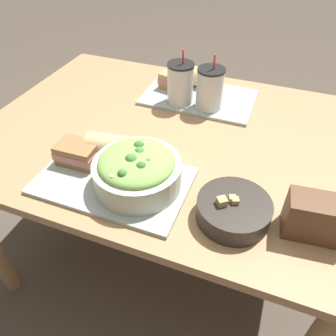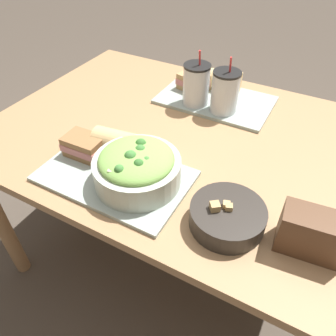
{
  "view_description": "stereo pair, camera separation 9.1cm",
  "coord_description": "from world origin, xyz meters",
  "px_view_note": "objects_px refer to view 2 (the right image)",
  "views": [
    {
      "loc": [
        0.34,
        -0.88,
        1.38
      ],
      "look_at": [
        0.1,
        -0.24,
        0.78
      ],
      "focal_mm": 35.0,
      "sensor_mm": 36.0,
      "label": 1
    },
    {
      "loc": [
        0.42,
        -0.84,
        1.38
      ],
      "look_at": [
        0.1,
        -0.24,
        0.78
      ],
      "focal_mm": 35.0,
      "sensor_mm": 36.0,
      "label": 2
    }
  ],
  "objects_px": {
    "sandwich_near": "(85,146)",
    "sandwich_far": "(194,82)",
    "baguette_near": "(121,144)",
    "chip_bag": "(313,234)",
    "drink_cup_dark": "(196,86)",
    "baguette_far": "(224,80)",
    "salad_bowl": "(137,167)",
    "drink_cup_red": "(225,93)",
    "soup_bowl": "(227,216)"
  },
  "relations": [
    {
      "from": "sandwich_far",
      "to": "drink_cup_dark",
      "type": "bearing_deg",
      "value": -50.11
    },
    {
      "from": "salad_bowl",
      "to": "drink_cup_red",
      "type": "bearing_deg",
      "value": 81.45
    },
    {
      "from": "baguette_far",
      "to": "sandwich_far",
      "type": "bearing_deg",
      "value": 109.09
    },
    {
      "from": "baguette_near",
      "to": "baguette_far",
      "type": "bearing_deg",
      "value": -19.94
    },
    {
      "from": "sandwich_near",
      "to": "baguette_far",
      "type": "xyz_separation_m",
      "value": [
        0.22,
        0.61,
        0.01
      ]
    },
    {
      "from": "baguette_near",
      "to": "chip_bag",
      "type": "distance_m",
      "value": 0.59
    },
    {
      "from": "baguette_near",
      "to": "soup_bowl",
      "type": "bearing_deg",
      "value": -111.52
    },
    {
      "from": "sandwich_near",
      "to": "drink_cup_dark",
      "type": "xyz_separation_m",
      "value": [
        0.17,
        0.45,
        0.04
      ]
    },
    {
      "from": "baguette_near",
      "to": "baguette_far",
      "type": "distance_m",
      "value": 0.56
    },
    {
      "from": "sandwich_near",
      "to": "chip_bag",
      "type": "bearing_deg",
      "value": -3.13
    },
    {
      "from": "sandwich_far",
      "to": "sandwich_near",
      "type": "bearing_deg",
      "value": -89.51
    },
    {
      "from": "drink_cup_dark",
      "to": "drink_cup_red",
      "type": "relative_size",
      "value": 1.0
    },
    {
      "from": "drink_cup_dark",
      "to": "drink_cup_red",
      "type": "height_order",
      "value": "same"
    },
    {
      "from": "soup_bowl",
      "to": "drink_cup_red",
      "type": "bearing_deg",
      "value": 112.52
    },
    {
      "from": "baguette_near",
      "to": "drink_cup_red",
      "type": "xyz_separation_m",
      "value": [
        0.18,
        0.39,
        0.03
      ]
    },
    {
      "from": "salad_bowl",
      "to": "drink_cup_red",
      "type": "xyz_separation_m",
      "value": [
        0.07,
        0.47,
        0.02
      ]
    },
    {
      "from": "salad_bowl",
      "to": "sandwich_near",
      "type": "xyz_separation_m",
      "value": [
        -0.21,
        0.03,
        -0.02
      ]
    },
    {
      "from": "baguette_near",
      "to": "sandwich_far",
      "type": "bearing_deg",
      "value": -9.45
    },
    {
      "from": "baguette_far",
      "to": "drink_cup_dark",
      "type": "relative_size",
      "value": 0.73
    },
    {
      "from": "soup_bowl",
      "to": "sandwich_far",
      "type": "relative_size",
      "value": 1.37
    },
    {
      "from": "baguette_near",
      "to": "baguette_far",
      "type": "xyz_separation_m",
      "value": [
        0.12,
        0.55,
        -0.0
      ]
    },
    {
      "from": "salad_bowl",
      "to": "drink_cup_dark",
      "type": "distance_m",
      "value": 0.48
    },
    {
      "from": "baguette_near",
      "to": "sandwich_near",
      "type": "bearing_deg",
      "value": 112.05
    },
    {
      "from": "drink_cup_red",
      "to": "baguette_far",
      "type": "bearing_deg",
      "value": 110.77
    },
    {
      "from": "salad_bowl",
      "to": "chip_bag",
      "type": "relative_size",
      "value": 1.54
    },
    {
      "from": "baguette_far",
      "to": "drink_cup_red",
      "type": "xyz_separation_m",
      "value": [
        0.06,
        -0.16,
        0.03
      ]
    },
    {
      "from": "sandwich_near",
      "to": "baguette_far",
      "type": "relative_size",
      "value": 0.83
    },
    {
      "from": "sandwich_far",
      "to": "chip_bag",
      "type": "bearing_deg",
      "value": -32.73
    },
    {
      "from": "salad_bowl",
      "to": "drink_cup_red",
      "type": "distance_m",
      "value": 0.48
    },
    {
      "from": "soup_bowl",
      "to": "sandwich_far",
      "type": "bearing_deg",
      "value": 122.01
    },
    {
      "from": "soup_bowl",
      "to": "drink_cup_dark",
      "type": "bearing_deg",
      "value": 122.88
    },
    {
      "from": "salad_bowl",
      "to": "sandwich_far",
      "type": "bearing_deg",
      "value": 99.28
    },
    {
      "from": "drink_cup_red",
      "to": "baguette_near",
      "type": "bearing_deg",
      "value": -114.92
    },
    {
      "from": "sandwich_near",
      "to": "drink_cup_red",
      "type": "relative_size",
      "value": 0.61
    },
    {
      "from": "sandwich_near",
      "to": "sandwich_far",
      "type": "bearing_deg",
      "value": 76.5
    },
    {
      "from": "drink_cup_dark",
      "to": "baguette_far",
      "type": "bearing_deg",
      "value": 71.37
    },
    {
      "from": "baguette_far",
      "to": "drink_cup_dark",
      "type": "bearing_deg",
      "value": 151.03
    },
    {
      "from": "baguette_far",
      "to": "salad_bowl",
      "type": "bearing_deg",
      "value": 168.65
    },
    {
      "from": "baguette_near",
      "to": "drink_cup_dark",
      "type": "height_order",
      "value": "drink_cup_dark"
    },
    {
      "from": "baguette_far",
      "to": "chip_bag",
      "type": "distance_m",
      "value": 0.78
    },
    {
      "from": "soup_bowl",
      "to": "baguette_near",
      "type": "distance_m",
      "value": 0.4
    },
    {
      "from": "soup_bowl",
      "to": "drink_cup_red",
      "type": "height_order",
      "value": "drink_cup_red"
    },
    {
      "from": "chip_bag",
      "to": "drink_cup_dark",
      "type": "bearing_deg",
      "value": 131.64
    },
    {
      "from": "sandwich_near",
      "to": "drink_cup_red",
      "type": "bearing_deg",
      "value": 56.38
    },
    {
      "from": "salad_bowl",
      "to": "sandwich_near",
      "type": "relative_size",
      "value": 1.93
    },
    {
      "from": "sandwich_near",
      "to": "soup_bowl",
      "type": "bearing_deg",
      "value": -6.4
    },
    {
      "from": "drink_cup_red",
      "to": "chip_bag",
      "type": "xyz_separation_m",
      "value": [
        0.4,
        -0.47,
        -0.03
      ]
    },
    {
      "from": "salad_bowl",
      "to": "drink_cup_dark",
      "type": "height_order",
      "value": "drink_cup_dark"
    },
    {
      "from": "salad_bowl",
      "to": "baguette_near",
      "type": "xyz_separation_m",
      "value": [
        -0.11,
        0.08,
        -0.02
      ]
    },
    {
      "from": "sandwich_far",
      "to": "salad_bowl",
      "type": "bearing_deg",
      "value": -68.28
    }
  ]
}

